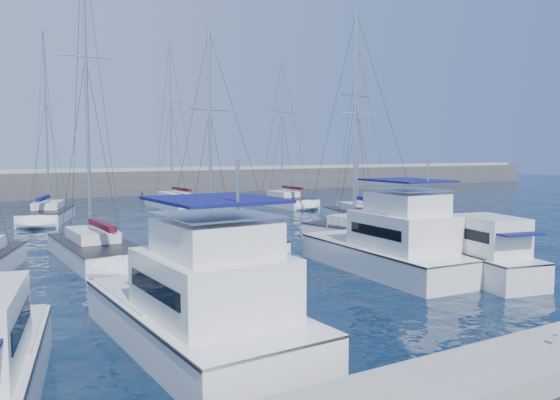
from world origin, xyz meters
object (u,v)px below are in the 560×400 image
motor_yacht_stbd_inner (392,248)px  sailboat_mid_b (95,250)px  motor_yacht_stbd_outer (480,258)px  sailboat_back_a (48,214)px  sailboat_mid_e (361,217)px  sailboat_mid_d (363,233)px  sailboat_back_b (175,203)px  sailboat_back_c (286,201)px  sailboat_mid_c (219,243)px  motor_yacht_port_inner (202,309)px

motor_yacht_stbd_inner → sailboat_mid_b: (-11.20, 9.69, -0.59)m
motor_yacht_stbd_outer → sailboat_mid_b: (-13.49, 12.71, -0.40)m
motor_yacht_stbd_inner → sailboat_back_a: bearing=115.1°
sailboat_mid_e → sailboat_back_a: sailboat_back_a is taller
sailboat_mid_d → sailboat_mid_e: sailboat_mid_d is taller
sailboat_back_b → sailboat_back_c: (10.24, -3.95, 0.01)m
sailboat_mid_d → motor_yacht_stbd_outer: bearing=-113.5°
sailboat_mid_c → sailboat_mid_e: (14.35, 5.66, 0.01)m
sailboat_mid_d → sailboat_back_b: 25.34m
sailboat_mid_c → sailboat_mid_d: 9.16m
motor_yacht_stbd_outer → sailboat_mid_d: 10.64m
sailboat_mid_b → sailboat_mid_c: 6.45m
sailboat_mid_b → sailboat_mid_e: (20.69, 4.49, -0.03)m
sailboat_mid_c → sailboat_back_b: bearing=64.6°
motor_yacht_port_inner → motor_yacht_stbd_outer: motor_yacht_port_inner is taller
motor_yacht_stbd_outer → sailboat_mid_c: sailboat_mid_c is taller
sailboat_mid_c → sailboat_mid_d: (9.10, -1.09, 0.02)m
sailboat_mid_e → sailboat_back_c: sailboat_back_c is taller
sailboat_mid_e → sailboat_back_b: size_ratio=0.81×
sailboat_mid_b → sailboat_back_c: 29.38m
motor_yacht_stbd_inner → sailboat_back_c: bearing=71.8°
motor_yacht_port_inner → motor_yacht_stbd_outer: (13.51, 1.74, -0.19)m
motor_yacht_stbd_outer → sailboat_mid_e: sailboat_mid_e is taller
motor_yacht_port_inner → sailboat_mid_d: bearing=35.1°
sailboat_back_a → sailboat_back_b: sailboat_back_b is taller
motor_yacht_stbd_inner → sailboat_back_b: size_ratio=0.58×
sailboat_mid_c → sailboat_back_b: size_ratio=0.74×
motor_yacht_stbd_outer → sailboat_mid_e: bearing=79.0°
sailboat_back_b → sailboat_mid_c: bearing=-105.7°
sailboat_back_b → sailboat_back_c: sailboat_back_b is taller
sailboat_back_c → motor_yacht_stbd_inner: bearing=-113.4°
sailboat_mid_e → sailboat_back_a: size_ratio=0.87×
sailboat_mid_b → sailboat_back_b: bearing=59.2°
motor_yacht_stbd_inner → motor_yacht_stbd_outer: 3.80m
motor_yacht_stbd_inner → sailboat_back_c: 30.76m
sailboat_mid_b → sailboat_back_c: bearing=37.4°
motor_yacht_port_inner → sailboat_mid_c: size_ratio=0.74×
sailboat_mid_c → motor_yacht_stbd_inner: bearing=-71.9°
sailboat_mid_b → sailboat_mid_d: 15.61m
motor_yacht_stbd_inner → sailboat_mid_e: 17.08m
motor_yacht_port_inner → sailboat_back_c: 40.26m
motor_yacht_port_inner → sailboat_mid_d: size_ratio=0.64×
motor_yacht_port_inner → motor_yacht_stbd_inner: (11.22, 4.76, 0.00)m
sailboat_mid_c → sailboat_mid_b: bearing=157.9°
sailboat_mid_c → sailboat_mid_e: 15.43m
motor_yacht_stbd_outer → sailboat_mid_c: size_ratio=0.54×
motor_yacht_stbd_inner → sailboat_back_b: sailboat_back_b is taller
sailboat_mid_d → sailboat_mid_b: bearing=158.8°
sailboat_mid_e → sailboat_back_b: (-8.45, 18.38, 0.02)m
motor_yacht_stbd_inner → sailboat_back_c: (11.28, 28.61, -0.60)m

